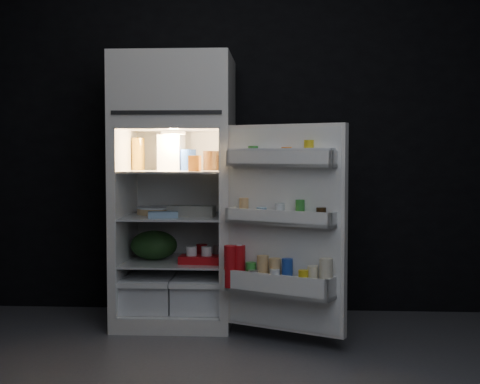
# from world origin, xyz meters

# --- Properties ---
(wall_back) EXTENTS (4.00, 0.00, 2.70)m
(wall_back) POSITION_xyz_m (0.00, 1.70, 1.35)
(wall_back) COLOR black
(wall_back) RESTS_ON ground
(wall_front) EXTENTS (4.00, 0.00, 2.70)m
(wall_front) POSITION_xyz_m (0.00, -1.70, 1.35)
(wall_front) COLOR black
(wall_front) RESTS_ON ground
(refrigerator) EXTENTS (0.76, 0.71, 1.78)m
(refrigerator) POSITION_xyz_m (-0.33, 1.32, 0.96)
(refrigerator) COLOR white
(refrigerator) RESTS_ON ground
(fridge_door) EXTENTS (0.73, 0.50, 1.22)m
(fridge_door) POSITION_xyz_m (0.39, 0.77, 0.68)
(fridge_door) COLOR white
(fridge_door) RESTS_ON ground
(milk_jug) EXTENTS (0.18, 0.18, 0.24)m
(milk_jug) POSITION_xyz_m (-0.36, 1.37, 1.15)
(milk_jug) COLOR white
(milk_jug) RESTS_ON refrigerator
(mayo_jar) EXTENTS (0.11, 0.11, 0.14)m
(mayo_jar) POSITION_xyz_m (-0.24, 1.31, 1.10)
(mayo_jar) COLOR #1E41A5
(mayo_jar) RESTS_ON refrigerator
(jam_jar) EXTENTS (0.13, 0.13, 0.13)m
(jam_jar) POSITION_xyz_m (-0.09, 1.31, 1.09)
(jam_jar) COLOR black
(jam_jar) RESTS_ON refrigerator
(amber_bottle) EXTENTS (0.11, 0.11, 0.22)m
(amber_bottle) POSITION_xyz_m (-0.60, 1.42, 1.14)
(amber_bottle) COLOR #C38B1F
(amber_bottle) RESTS_ON refrigerator
(small_carton) EXTENTS (0.08, 0.07, 0.10)m
(small_carton) POSITION_xyz_m (-0.17, 1.10, 1.08)
(small_carton) COLOR orange
(small_carton) RESTS_ON refrigerator
(egg_carton) EXTENTS (0.32, 0.15, 0.07)m
(egg_carton) POSITION_xyz_m (-0.21, 1.22, 0.76)
(egg_carton) COLOR gray
(egg_carton) RESTS_ON refrigerator
(pie) EXTENTS (0.31, 0.31, 0.04)m
(pie) POSITION_xyz_m (-0.45, 1.37, 0.75)
(pie) COLOR tan
(pie) RESTS_ON refrigerator
(flat_package) EXTENTS (0.20, 0.13, 0.04)m
(flat_package) POSITION_xyz_m (-0.38, 1.11, 0.75)
(flat_package) COLOR #7B9DBF
(flat_package) RESTS_ON refrigerator
(wrapped_pkg) EXTENTS (0.14, 0.12, 0.05)m
(wrapped_pkg) POSITION_xyz_m (-0.16, 1.45, 0.75)
(wrapped_pkg) COLOR beige
(wrapped_pkg) RESTS_ON refrigerator
(produce_bag) EXTENTS (0.34, 0.30, 0.20)m
(produce_bag) POSITION_xyz_m (-0.47, 1.29, 0.52)
(produce_bag) COLOR #193815
(produce_bag) RESTS_ON refrigerator
(yogurt_tray) EXTENTS (0.28, 0.16, 0.05)m
(yogurt_tray) POSITION_xyz_m (-0.14, 1.15, 0.45)
(yogurt_tray) COLOR #B40F15
(yogurt_tray) RESTS_ON refrigerator
(small_can_red) EXTENTS (0.08, 0.08, 0.09)m
(small_can_red) POSITION_xyz_m (-0.16, 1.40, 0.47)
(small_can_red) COLOR #B40F15
(small_can_red) RESTS_ON refrigerator
(small_can_silver) EXTENTS (0.07, 0.07, 0.09)m
(small_can_silver) POSITION_xyz_m (-0.04, 1.37, 0.47)
(small_can_silver) COLOR silver
(small_can_silver) RESTS_ON refrigerator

